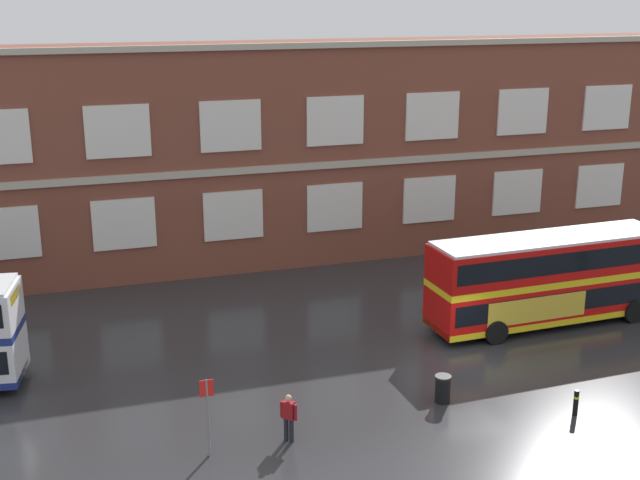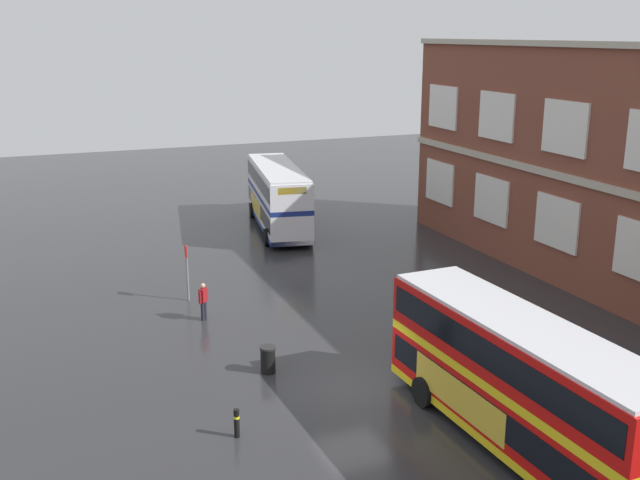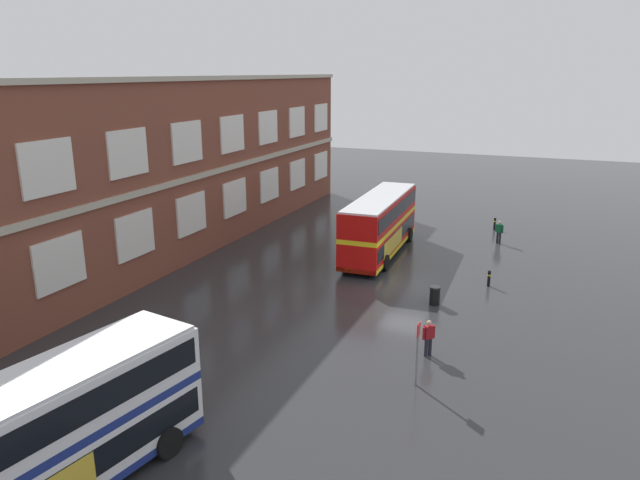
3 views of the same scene
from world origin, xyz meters
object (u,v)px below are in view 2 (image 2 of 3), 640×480
at_px(safety_bollard_east, 237,423).
at_px(double_decker_near, 278,196).
at_px(bus_stand_flag, 187,267).
at_px(station_litter_bin, 268,359).
at_px(double_decker_middle, 520,381).
at_px(second_passenger, 203,300).

bearing_deg(safety_bollard_east, double_decker_near, 158.22).
height_order(bus_stand_flag, station_litter_bin, bus_stand_flag).
distance_m(double_decker_near, double_decker_middle, 27.76).
distance_m(second_passenger, bus_stand_flag, 2.80).
height_order(bus_stand_flag, safety_bollard_east, bus_stand_flag).
distance_m(station_litter_bin, safety_bollard_east, 4.68).
relative_size(double_decker_middle, bus_stand_flag, 4.10).
distance_m(double_decker_near, second_passenger, 16.17).
bearing_deg(bus_stand_flag, safety_bollard_east, -5.65).
xyz_separation_m(station_litter_bin, safety_bollard_east, (4.05, -2.35, -0.03)).
relative_size(double_decker_middle, second_passenger, 6.52).
relative_size(bus_stand_flag, station_litter_bin, 2.62).
relative_size(second_passenger, safety_bollard_east, 1.79).
height_order(station_litter_bin, safety_bollard_east, station_litter_bin).
height_order(double_decker_middle, station_litter_bin, double_decker_middle).
distance_m(double_decker_middle, station_litter_bin, 9.59).
relative_size(double_decker_near, safety_bollard_east, 11.87).
bearing_deg(double_decker_near, second_passenger, -30.65).
bearing_deg(double_decker_middle, station_litter_bin, -144.74).
height_order(second_passenger, station_litter_bin, second_passenger).
distance_m(double_decker_middle, bus_stand_flag, 17.79).
xyz_separation_m(double_decker_near, bus_stand_flag, (11.16, -8.33, -0.51)).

